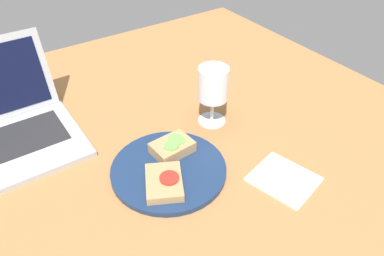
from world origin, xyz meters
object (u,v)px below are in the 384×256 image
at_px(sandwich_with_tomato, 164,182).
at_px(wine_glass, 213,86).
at_px(sandwich_with_cucumber, 172,147).
at_px(plate, 169,170).
at_px(napkin, 284,179).

bearing_deg(sandwich_with_tomato, wine_glass, 31.58).
distance_m(sandwich_with_cucumber, wine_glass, 0.18).
relative_size(plate, napkin, 1.95).
bearing_deg(plate, sandwich_with_tomato, -130.23).
relative_size(sandwich_with_tomato, napkin, 0.96).
height_order(sandwich_with_cucumber, napkin, sandwich_with_cucumber).
relative_size(plate, wine_glass, 1.65).
distance_m(sandwich_with_tomato, napkin, 0.26).
height_order(plate, wine_glass, wine_glass).
bearing_deg(sandwich_with_cucumber, plate, -131.41).
distance_m(wine_glass, napkin, 0.28).
bearing_deg(sandwich_with_cucumber, sandwich_with_tomato, -130.82).
xyz_separation_m(sandwich_with_tomato, wine_glass, (0.23, 0.14, 0.08)).
height_order(plate, napkin, plate).
distance_m(sandwich_with_cucumber, sandwich_with_tomato, 0.11).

